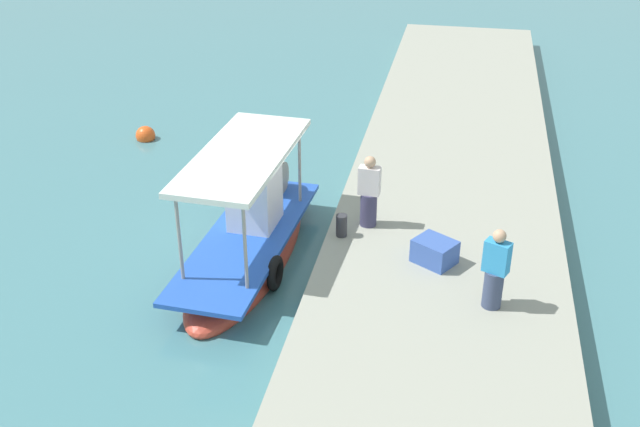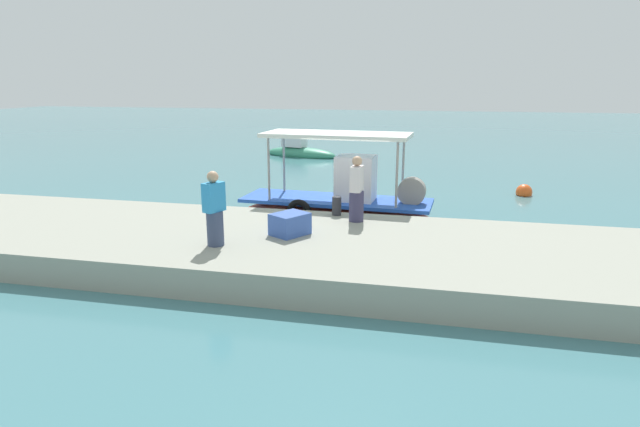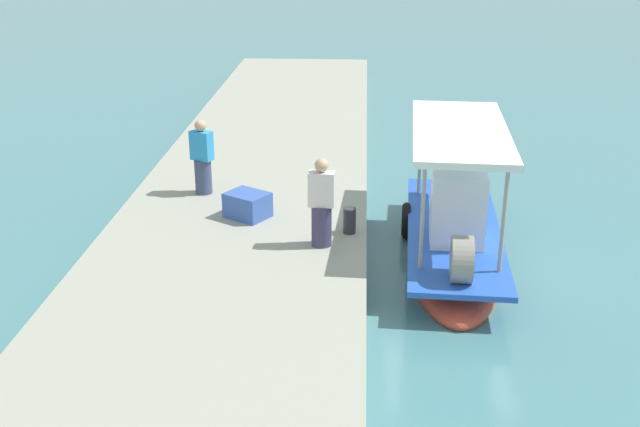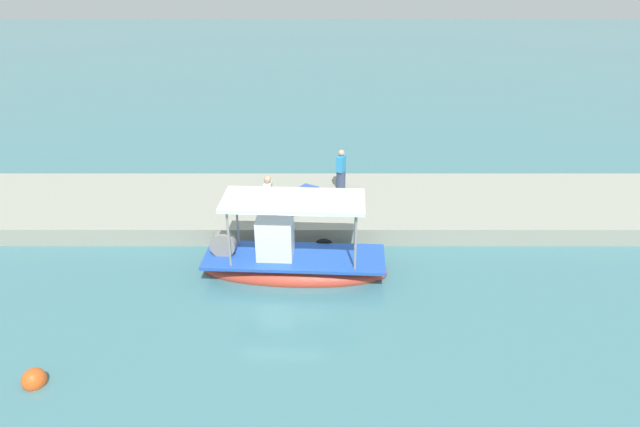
{
  "view_description": "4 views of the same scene",
  "coord_description": "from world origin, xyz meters",
  "px_view_note": "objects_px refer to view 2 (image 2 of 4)",
  "views": [
    {
      "loc": [
        -14.09,
        -4.36,
        8.87
      ],
      "look_at": [
        0.03,
        -1.54,
        1.12
      ],
      "focal_mm": 43.14,
      "sensor_mm": 36.0,
      "label": 1
    },
    {
      "loc": [
        2.59,
        -15.33,
        4.07
      ],
      "look_at": [
        -0.26,
        -2.79,
        0.85
      ],
      "focal_mm": 29.98,
      "sensor_mm": 36.0,
      "label": 2
    },
    {
      "loc": [
        13.43,
        -1.8,
        6.31
      ],
      "look_at": [
        0.21,
        -2.55,
        1.09
      ],
      "focal_mm": 43.48,
      "sensor_mm": 36.0,
      "label": 3
    },
    {
      "loc": [
        -1.19,
        14.84,
        9.57
      ],
      "look_at": [
        -1.18,
        -1.7,
        1.26
      ],
      "focal_mm": 31.09,
      "sensor_mm": 36.0,
      "label": 4
    }
  ],
  "objects_px": {
    "fisherman_near_bollard": "(357,192)",
    "marker_buoy": "(524,192)",
    "cargo_crate": "(290,224)",
    "moored_boat_near": "(300,153)",
    "main_fishing_boat": "(339,205)",
    "fisherman_by_crate": "(214,212)",
    "mooring_bollard": "(337,206)"
  },
  "relations": [
    {
      "from": "marker_buoy",
      "to": "main_fishing_boat",
      "type": "bearing_deg",
      "value": -140.4
    },
    {
      "from": "cargo_crate",
      "to": "fisherman_by_crate",
      "type": "bearing_deg",
      "value": -139.37
    },
    {
      "from": "fisherman_by_crate",
      "to": "mooring_bollard",
      "type": "relative_size",
      "value": 3.26
    },
    {
      "from": "mooring_bollard",
      "to": "fisherman_by_crate",
      "type": "bearing_deg",
      "value": -122.58
    },
    {
      "from": "mooring_bollard",
      "to": "marker_buoy",
      "type": "height_order",
      "value": "mooring_bollard"
    },
    {
      "from": "cargo_crate",
      "to": "moored_boat_near",
      "type": "bearing_deg",
      "value": 104.13
    },
    {
      "from": "fisherman_by_crate",
      "to": "marker_buoy",
      "type": "height_order",
      "value": "fisherman_by_crate"
    },
    {
      "from": "main_fishing_boat",
      "to": "fisherman_near_bollard",
      "type": "xyz_separation_m",
      "value": [
        0.9,
        -2.47,
        0.93
      ]
    },
    {
      "from": "main_fishing_boat",
      "to": "cargo_crate",
      "type": "xyz_separation_m",
      "value": [
        -0.39,
        -4.0,
        0.43
      ]
    },
    {
      "from": "main_fishing_boat",
      "to": "mooring_bollard",
      "type": "height_order",
      "value": "main_fishing_boat"
    },
    {
      "from": "main_fishing_boat",
      "to": "mooring_bollard",
      "type": "bearing_deg",
      "value": -81.37
    },
    {
      "from": "mooring_bollard",
      "to": "cargo_crate",
      "type": "bearing_deg",
      "value": -108.94
    },
    {
      "from": "fisherman_by_crate",
      "to": "marker_buoy",
      "type": "bearing_deg",
      "value": 52.74
    },
    {
      "from": "main_fishing_boat",
      "to": "moored_boat_near",
      "type": "distance_m",
      "value": 13.8
    },
    {
      "from": "main_fishing_boat",
      "to": "marker_buoy",
      "type": "bearing_deg",
      "value": 39.6
    },
    {
      "from": "mooring_bollard",
      "to": "moored_boat_near",
      "type": "bearing_deg",
      "value": 108.36
    },
    {
      "from": "main_fishing_boat",
      "to": "fisherman_by_crate",
      "type": "distance_m",
      "value": 5.49
    },
    {
      "from": "cargo_crate",
      "to": "moored_boat_near",
      "type": "height_order",
      "value": "cargo_crate"
    },
    {
      "from": "fisherman_near_bollard",
      "to": "mooring_bollard",
      "type": "bearing_deg",
      "value": 140.48
    },
    {
      "from": "fisherman_near_bollard",
      "to": "cargo_crate",
      "type": "xyz_separation_m",
      "value": [
        -1.29,
        -1.53,
        -0.49
      ]
    },
    {
      "from": "moored_boat_near",
      "to": "main_fishing_boat",
      "type": "bearing_deg",
      "value": -70.23
    },
    {
      "from": "fisherman_near_bollard",
      "to": "cargo_crate",
      "type": "bearing_deg",
      "value": -130.11
    },
    {
      "from": "fisherman_near_bollard",
      "to": "main_fishing_boat",
      "type": "bearing_deg",
      "value": 109.92
    },
    {
      "from": "fisherman_near_bollard",
      "to": "cargo_crate",
      "type": "height_order",
      "value": "fisherman_near_bollard"
    },
    {
      "from": "main_fishing_boat",
      "to": "marker_buoy",
      "type": "height_order",
      "value": "main_fishing_boat"
    },
    {
      "from": "fisherman_near_bollard",
      "to": "moored_boat_near",
      "type": "height_order",
      "value": "fisherman_near_bollard"
    },
    {
      "from": "fisherman_near_bollard",
      "to": "marker_buoy",
      "type": "xyz_separation_m",
      "value": [
        5.01,
        7.36,
        -1.27
      ]
    },
    {
      "from": "fisherman_near_bollard",
      "to": "cargo_crate",
      "type": "relative_size",
      "value": 2.08
    },
    {
      "from": "cargo_crate",
      "to": "marker_buoy",
      "type": "distance_m",
      "value": 10.92
    },
    {
      "from": "mooring_bollard",
      "to": "moored_boat_near",
      "type": "height_order",
      "value": "mooring_bollard"
    },
    {
      "from": "main_fishing_boat",
      "to": "marker_buoy",
      "type": "xyz_separation_m",
      "value": [
        5.91,
        4.89,
        -0.34
      ]
    },
    {
      "from": "mooring_bollard",
      "to": "cargo_crate",
      "type": "xyz_separation_m",
      "value": [
        -0.69,
        -2.02,
        0.0
      ]
    }
  ]
}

